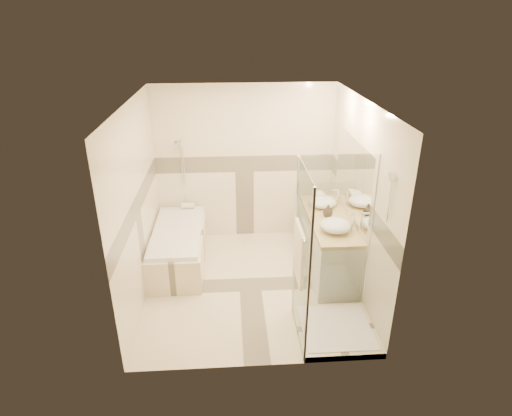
{
  "coord_description": "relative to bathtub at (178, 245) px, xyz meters",
  "views": [
    {
      "loc": [
        -0.25,
        -4.94,
        3.43
      ],
      "look_at": [
        0.1,
        0.25,
        1.05
      ],
      "focal_mm": 30.0,
      "sensor_mm": 36.0,
      "label": 1
    }
  ],
  "objects": [
    {
      "name": "room",
      "position": [
        1.08,
        -0.64,
        0.95
      ],
      "size": [
        2.82,
        3.02,
        2.52
      ],
      "color": "beige",
      "rests_on": "ground"
    },
    {
      "name": "bathtub",
      "position": [
        0.0,
        0.0,
        0.0
      ],
      "size": [
        0.75,
        1.7,
        0.56
      ],
      "color": "beige",
      "rests_on": "ground"
    },
    {
      "name": "amenity_bottle_a",
      "position": [
        2.13,
        -0.32,
        0.62
      ],
      "size": [
        0.09,
        0.09,
        0.15
      ],
      "primitive_type": "imported",
      "rotation": [
        0.0,
        0.0,
        0.33
      ],
      "color": "black",
      "rests_on": "vanity"
    },
    {
      "name": "faucet_far",
      "position": [
        2.35,
        -0.75,
        0.69
      ],
      "size": [
        0.11,
        0.03,
        0.26
      ],
      "color": "silver",
      "rests_on": "vanity"
    },
    {
      "name": "shower_enclosure",
      "position": [
        1.86,
        -1.62,
        0.2
      ],
      "size": [
        0.96,
        0.93,
        2.04
      ],
      "color": "beige",
      "rests_on": "ground"
    },
    {
      "name": "folded_towels",
      "position": [
        2.13,
        0.29,
        0.59
      ],
      "size": [
        0.19,
        0.28,
        0.09
      ],
      "primitive_type": "cube",
      "rotation": [
        0.0,
        0.0,
        0.1
      ],
      "color": "white",
      "rests_on": "vanity"
    },
    {
      "name": "vessel_sink_far",
      "position": [
        2.13,
        -0.75,
        0.62
      ],
      "size": [
        0.41,
        0.41,
        0.16
      ],
      "primitive_type": "ellipsoid",
      "color": "white",
      "rests_on": "vanity"
    },
    {
      "name": "vessel_sink_near",
      "position": [
        2.13,
        0.02,
        0.62
      ],
      "size": [
        0.38,
        0.38,
        0.15
      ],
      "primitive_type": "ellipsoid",
      "color": "white",
      "rests_on": "vanity"
    },
    {
      "name": "vanity",
      "position": [
        2.15,
        -0.35,
        0.12
      ],
      "size": [
        0.58,
        1.62,
        0.85
      ],
      "color": "silver",
      "rests_on": "ground"
    },
    {
      "name": "amenity_bottle_b",
      "position": [
        2.13,
        -0.31,
        0.63
      ],
      "size": [
        0.15,
        0.15,
        0.17
      ],
      "primitive_type": "imported",
      "rotation": [
        0.0,
        0.0,
        0.11
      ],
      "color": "black",
      "rests_on": "vanity"
    },
    {
      "name": "rolled_towel",
      "position": [
        0.1,
        0.73,
        0.3
      ],
      "size": [
        0.21,
        0.1,
        0.1
      ],
      "primitive_type": "cylinder",
      "rotation": [
        0.0,
        1.57,
        0.0
      ],
      "color": "white",
      "rests_on": "bathtub"
    },
    {
      "name": "faucet_near",
      "position": [
        2.35,
        0.02,
        0.7
      ],
      "size": [
        0.11,
        0.03,
        0.27
      ],
      "color": "silver",
      "rests_on": "vanity"
    }
  ]
}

